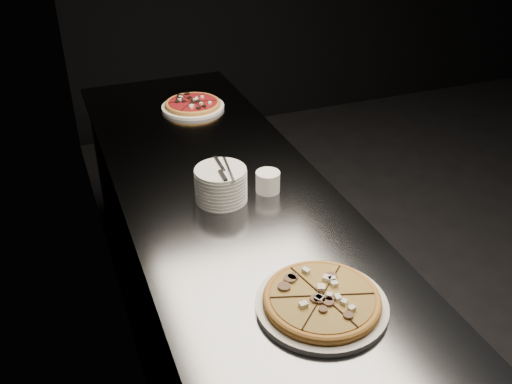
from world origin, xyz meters
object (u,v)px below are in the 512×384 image
object	(u,v)px
plate_stack	(221,184)
cutlery	(224,170)
counter	(230,289)
pizza_tomato	(193,105)
ramekin	(268,181)
pizza_mushroom	(322,301)

from	to	relation	value
plate_stack	cutlery	size ratio (longest dim) A/B	0.95
counter	cutlery	distance (m)	0.59
cutlery	pizza_tomato	bearing A→B (deg)	83.55
counter	ramekin	world-z (taller)	ramekin
counter	pizza_tomato	world-z (taller)	pizza_tomato
pizza_mushroom	ramekin	xyz separation A→B (m)	(0.09, 0.61, 0.02)
pizza_mushroom	pizza_tomato	xyz separation A→B (m)	(0.05, 1.43, -0.00)
pizza_tomato	cutlery	bearing A→B (deg)	-98.39
plate_stack	cutlery	bearing A→B (deg)	-62.38
counter	ramekin	size ratio (longest dim) A/B	28.28
pizza_tomato	plate_stack	xyz separation A→B (m)	(-0.13, -0.82, 0.04)
ramekin	cutlery	bearing A→B (deg)	-177.22
pizza_tomato	cutlery	xyz separation A→B (m)	(-0.12, -0.83, 0.10)
ramekin	pizza_tomato	bearing A→B (deg)	92.97
pizza_mushroom	plate_stack	bearing A→B (deg)	97.18
pizza_mushroom	cutlery	xyz separation A→B (m)	(-0.07, 0.60, 0.10)
cutlery	pizza_mushroom	bearing A→B (deg)	-81.38
pizza_mushroom	plate_stack	world-z (taller)	plate_stack
cutlery	ramekin	xyz separation A→B (m)	(0.17, 0.01, -0.08)
counter	pizza_mushroom	bearing A→B (deg)	-86.35
cutlery	plate_stack	bearing A→B (deg)	119.56
plate_stack	ramekin	size ratio (longest dim) A/B	2.06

